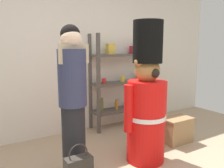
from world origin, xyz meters
name	(u,v)px	position (x,y,z in m)	size (l,w,h in m)	color
back_wall	(65,54)	(0.00, 2.20, 1.30)	(6.40, 0.12, 2.60)	silver
merchandise_shelf	(123,81)	(0.99, 1.98, 0.82)	(1.21, 0.35, 1.63)	#4C4742
teddy_bear_guard	(146,102)	(0.46, 0.71, 0.75)	(0.64, 0.49, 1.72)	red
person_shopper	(73,98)	(-0.43, 0.87, 0.88)	(0.32, 0.30, 1.64)	black
display_crate	(177,130)	(1.22, 0.90, 0.19)	(0.45, 0.29, 0.38)	#9E7A51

